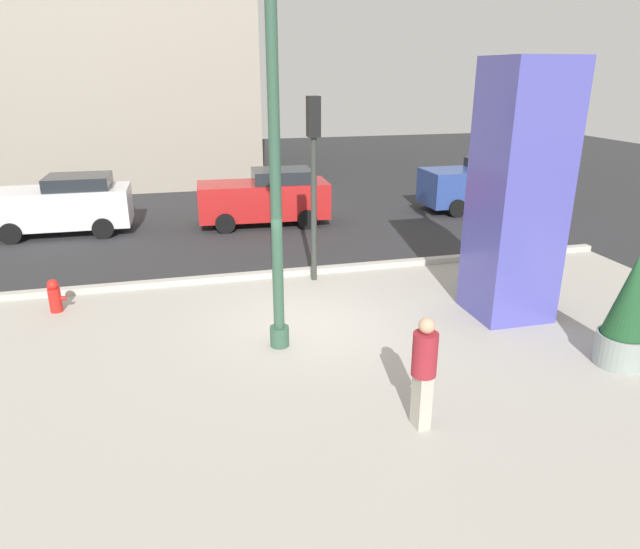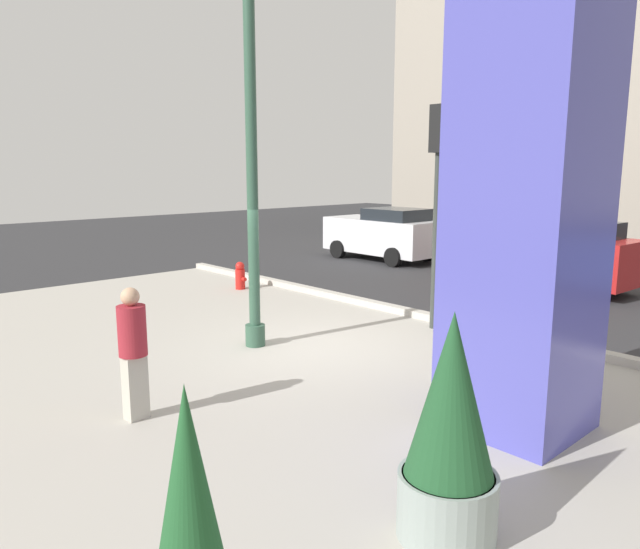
# 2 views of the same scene
# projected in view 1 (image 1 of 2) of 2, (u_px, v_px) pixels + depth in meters

# --- Properties ---
(ground_plane) EXTENTS (60.00, 60.00, 0.00)m
(ground_plane) POSITION_uv_depth(u_px,v_px,m) (279.00, 265.00, 15.27)
(ground_plane) COLOR #2D2D30
(plaza_pavement) EXTENTS (18.00, 10.00, 0.02)m
(plaza_pavement) POSITION_uv_depth(u_px,v_px,m) (341.00, 374.00, 9.80)
(plaza_pavement) COLOR #ADA89E
(plaza_pavement) RESTS_ON ground_plane
(curb_strip) EXTENTS (18.00, 0.24, 0.16)m
(curb_strip) POSITION_uv_depth(u_px,v_px,m) (285.00, 273.00, 14.44)
(curb_strip) COLOR #B7B2A8
(curb_strip) RESTS_ON ground_plane
(lamp_post) EXTENTS (0.44, 0.44, 7.31)m
(lamp_post) POSITION_uv_depth(u_px,v_px,m) (275.00, 157.00, 9.59)
(lamp_post) COLOR #335642
(lamp_post) RESTS_ON ground_plane
(art_pillar_blue) EXTENTS (1.50, 1.50, 5.21)m
(art_pillar_blue) POSITION_uv_depth(u_px,v_px,m) (518.00, 194.00, 11.39)
(art_pillar_blue) COLOR #4C4CAD
(art_pillar_blue) RESTS_ON ground_plane
(potted_plant_near_left) EXTENTS (0.88, 0.88, 2.05)m
(potted_plant_near_left) POSITION_uv_depth(u_px,v_px,m) (628.00, 315.00, 9.80)
(potted_plant_near_left) COLOR gray
(potted_plant_near_left) RESTS_ON ground_plane
(fire_hydrant) EXTENTS (0.36, 0.26, 0.75)m
(fire_hydrant) POSITION_uv_depth(u_px,v_px,m) (55.00, 296.00, 12.20)
(fire_hydrant) COLOR red
(fire_hydrant) RESTS_ON ground_plane
(traffic_light_far_side) EXTENTS (0.28, 0.42, 4.41)m
(traffic_light_far_side) POSITION_uv_depth(u_px,v_px,m) (314.00, 160.00, 13.22)
(traffic_light_far_side) COLOR #333833
(traffic_light_far_side) RESTS_ON ground_plane
(traffic_light_corner) EXTENTS (0.28, 0.42, 4.93)m
(traffic_light_corner) POSITION_uv_depth(u_px,v_px,m) (490.00, 140.00, 14.20)
(traffic_light_corner) COLOR #333833
(traffic_light_corner) RESTS_ON ground_plane
(car_curb_east) EXTENTS (4.39, 2.11, 1.85)m
(car_curb_east) POSITION_uv_depth(u_px,v_px,m) (266.00, 197.00, 19.05)
(car_curb_east) COLOR red
(car_curb_east) RESTS_ON ground_plane
(car_intersection) EXTENTS (4.29, 2.09, 1.84)m
(car_intersection) POSITION_uv_depth(u_px,v_px,m) (63.00, 205.00, 17.99)
(car_intersection) COLOR silver
(car_intersection) RESTS_ON ground_plane
(car_passing_lane) EXTENTS (4.32, 2.01, 1.87)m
(car_passing_lane) POSITION_uv_depth(u_px,v_px,m) (481.00, 184.00, 21.13)
(car_passing_lane) COLOR #2D4793
(car_passing_lane) RESTS_ON ground_plane
(pedestrian_on_sidewalk) EXTENTS (0.39, 0.39, 1.75)m
(pedestrian_on_sidewalk) POSITION_uv_depth(u_px,v_px,m) (424.00, 368.00, 8.03)
(pedestrian_on_sidewalk) COLOR #B2AD9E
(pedestrian_on_sidewalk) RESTS_ON ground_plane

